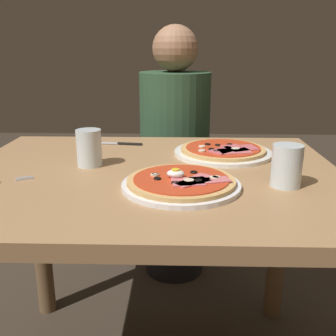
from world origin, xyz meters
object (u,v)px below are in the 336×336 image
object	(u,v)px
dining_table	(151,210)
water_glass_far	(286,168)
pizza_foreground	(181,183)
pizza_across_left	(223,151)
knife	(119,144)
diner_person	(175,163)
water_glass_near	(89,150)

from	to	relation	value
dining_table	water_glass_far	world-z (taller)	water_glass_far
dining_table	pizza_foreground	bearing A→B (deg)	-57.33
pizza_across_left	knife	world-z (taller)	pizza_across_left
pizza_foreground	diner_person	bearing A→B (deg)	91.80
knife	pizza_across_left	bearing A→B (deg)	-20.16
knife	dining_table	bearing A→B (deg)	-66.85
water_glass_near	dining_table	bearing A→B (deg)	-14.96
dining_table	water_glass_far	distance (m)	0.40
dining_table	water_glass_far	bearing A→B (deg)	-18.31
dining_table	water_glass_far	xyz separation A→B (m)	(0.35, -0.12, 0.17)
pizza_across_left	water_glass_near	xyz separation A→B (m)	(-0.41, -0.14, 0.03)
water_glass_near	knife	xyz separation A→B (m)	(0.05, 0.27, -0.04)
water_glass_near	knife	size ratio (longest dim) A/B	0.55
dining_table	pizza_foreground	world-z (taller)	pizza_foreground
dining_table	diner_person	world-z (taller)	diner_person
pizza_foreground	knife	bearing A→B (deg)	116.18
pizza_foreground	water_glass_near	size ratio (longest dim) A/B	2.76
water_glass_near	knife	bearing A→B (deg)	80.01
water_glass_far	diner_person	bearing A→B (deg)	108.97
pizza_foreground	water_glass_far	bearing A→B (deg)	4.45
water_glass_near	knife	world-z (taller)	water_glass_near
dining_table	pizza_across_left	distance (m)	0.32
diner_person	pizza_foreground	bearing A→B (deg)	91.80
dining_table	diner_person	bearing A→B (deg)	85.27
water_glass_far	water_glass_near	bearing A→B (deg)	162.83
dining_table	water_glass_near	bearing A→B (deg)	165.04
water_glass_near	diner_person	xyz separation A→B (m)	(0.24, 0.68, -0.24)
pizza_across_left	diner_person	bearing A→B (deg)	106.86
pizza_foreground	water_glass_far	world-z (taller)	water_glass_far
water_glass_near	water_glass_far	size ratio (longest dim) A/B	1.01
water_glass_near	diner_person	world-z (taller)	diner_person
pizza_foreground	pizza_across_left	size ratio (longest dim) A/B	0.94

